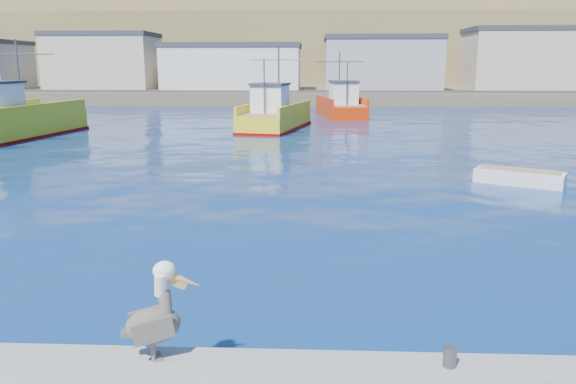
% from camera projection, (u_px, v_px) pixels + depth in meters
% --- Properties ---
extents(ground, '(260.00, 260.00, 0.00)m').
position_uv_depth(ground, '(266.00, 300.00, 11.86)').
color(ground, '#060E4F').
rests_on(ground, ground).
extents(dock_bollards, '(36.20, 0.20, 0.30)m').
position_uv_depth(dock_bollards, '(287.00, 353.00, 8.37)').
color(dock_bollards, '#4C4C4C').
rests_on(dock_bollards, dock).
extents(far_shore, '(200.00, 81.00, 24.00)m').
position_uv_depth(far_shore, '(309.00, 45.00, 116.27)').
color(far_shore, brown).
rests_on(far_shore, ground).
extents(trawler_yellow_a, '(5.92, 12.90, 6.66)m').
position_uv_depth(trawler_yellow_a, '(9.00, 122.00, 38.01)').
color(trawler_yellow_a, yellow).
rests_on(trawler_yellow_a, ground).
extents(trawler_yellow_b, '(5.48, 10.49, 6.35)m').
position_uv_depth(trawler_yellow_b, '(275.00, 116.00, 43.50)').
color(trawler_yellow_b, yellow).
rests_on(trawler_yellow_b, ground).
extents(boat_orange, '(4.86, 9.46, 6.18)m').
position_uv_depth(boat_orange, '(341.00, 105.00, 53.86)').
color(boat_orange, red).
rests_on(boat_orange, ground).
extents(skiff_mid, '(3.63, 2.79, 0.76)m').
position_uv_depth(skiff_mid, '(519.00, 178.00, 23.38)').
color(skiff_mid, silver).
rests_on(skiff_mid, ground).
extents(pelican, '(1.20, 0.78, 1.52)m').
position_uv_depth(pelican, '(156.00, 317.00, 8.43)').
color(pelican, '#595451').
rests_on(pelican, dock).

